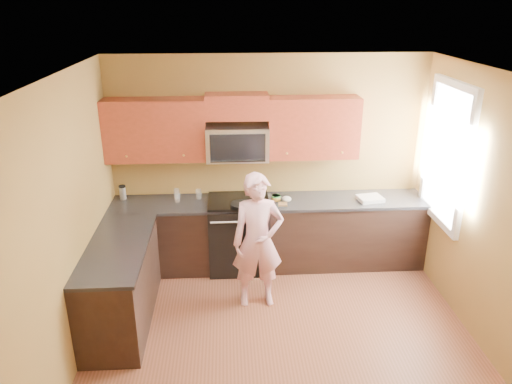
{
  "coord_description": "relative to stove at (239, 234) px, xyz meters",
  "views": [
    {
      "loc": [
        -0.52,
        -3.94,
        3.3
      ],
      "look_at": [
        -0.2,
        1.3,
        1.2
      ],
      "focal_mm": 33.99,
      "sensor_mm": 36.0,
      "label": 1
    }
  ],
  "objects": [
    {
      "name": "napkin_b",
      "position": [
        0.61,
        -0.02,
        0.48
      ],
      "size": [
        0.13,
        0.14,
        0.07
      ],
      "primitive_type": "ellipsoid",
      "rotation": [
        0.0,
        0.0,
        -0.08
      ],
      "color": "silver",
      "rests_on": "countertop_back"
    },
    {
      "name": "upper_cab_left",
      "position": [
        -0.99,
        0.16,
        0.97
      ],
      "size": [
        1.22,
        0.33,
        0.75
      ],
      "primitive_type": null,
      "color": "maroon",
      "rests_on": "wall_back"
    },
    {
      "name": "glass_c",
      "position": [
        -0.78,
        0.19,
        0.51
      ],
      "size": [
        0.09,
        0.09,
        0.12
      ],
      "primitive_type": "cylinder",
      "rotation": [
        0.0,
        0.0,
        0.34
      ],
      "color": "silver",
      "rests_on": "countertop_back"
    },
    {
      "name": "dish_towel",
      "position": [
        1.67,
        -0.05,
        0.47
      ],
      "size": [
        0.34,
        0.29,
        0.05
      ],
      "primitive_type": "cube",
      "rotation": [
        0.0,
        0.0,
        0.17
      ],
      "color": "white",
      "rests_on": "countertop_back"
    },
    {
      "name": "microwave",
      "position": [
        0.0,
        0.12,
        0.97
      ],
      "size": [
        0.76,
        0.4,
        0.42
      ],
      "primitive_type": null,
      "color": "silver",
      "rests_on": "wall_back"
    },
    {
      "name": "glass_b",
      "position": [
        -0.5,
        0.16,
        0.51
      ],
      "size": [
        0.08,
        0.08,
        0.12
      ],
      "primitive_type": "cylinder",
      "rotation": [
        0.0,
        0.0,
        0.11
      ],
      "color": "silver",
      "rests_on": "countertop_back"
    },
    {
      "name": "countertop_back",
      "position": [
        0.4,
        0.01,
        0.43
      ],
      "size": [
        4.0,
        0.62,
        0.04
      ],
      "primitive_type": "cube",
      "color": "black",
      "rests_on": "cabinet_back_run"
    },
    {
      "name": "ceiling",
      "position": [
        0.4,
        -1.68,
        2.23
      ],
      "size": [
        4.0,
        4.0,
        0.0
      ],
      "primitive_type": "plane",
      "rotation": [
        3.14,
        0.0,
        0.0
      ],
      "color": "white",
      "rests_on": "ground"
    },
    {
      "name": "cabinet_left_run",
      "position": [
        -1.3,
        -1.08,
        -0.03
      ],
      "size": [
        0.6,
        1.6,
        0.88
      ],
      "primitive_type": "cube",
      "color": "black",
      "rests_on": "floor"
    },
    {
      "name": "wall_right",
      "position": [
        2.4,
        -1.68,
        0.88
      ],
      "size": [
        0.0,
        4.0,
        4.0
      ],
      "primitive_type": "plane",
      "rotation": [
        1.57,
        0.0,
        -1.57
      ],
      "color": "olive",
      "rests_on": "ground"
    },
    {
      "name": "glass_a",
      "position": [
        -0.77,
        0.06,
        0.51
      ],
      "size": [
        0.08,
        0.08,
        0.12
      ],
      "primitive_type": "cylinder",
      "rotation": [
        0.0,
        0.0,
        -0.22
      ],
      "color": "silver",
      "rests_on": "countertop_back"
    },
    {
      "name": "wall_back",
      "position": [
        0.4,
        0.32,
        0.88
      ],
      "size": [
        4.0,
        0.0,
        4.0
      ],
      "primitive_type": "plane",
      "rotation": [
        1.57,
        0.0,
        0.0
      ],
      "color": "olive",
      "rests_on": "ground"
    },
    {
      "name": "countertop_left",
      "position": [
        -1.29,
        -1.08,
        0.43
      ],
      "size": [
        0.62,
        1.6,
        0.04
      ],
      "primitive_type": "cube",
      "color": "black",
      "rests_on": "cabinet_left_run"
    },
    {
      "name": "napkin_a",
      "position": [
        0.21,
        -0.23,
        0.48
      ],
      "size": [
        0.12,
        0.13,
        0.06
      ],
      "primitive_type": "ellipsoid",
      "rotation": [
        0.0,
        0.0,
        -0.11
      ],
      "color": "silver",
      "rests_on": "countertop_back"
    },
    {
      "name": "window",
      "position": [
        2.38,
        -0.48,
        1.17
      ],
      "size": [
        0.06,
        1.06,
        1.66
      ],
      "primitive_type": null,
      "color": "white",
      "rests_on": "wall_right"
    },
    {
      "name": "floor",
      "position": [
        0.4,
        -1.68,
        -0.47
      ],
      "size": [
        4.0,
        4.0,
        0.0
      ],
      "primitive_type": "plane",
      "color": "brown",
      "rests_on": "ground"
    },
    {
      "name": "wall_left",
      "position": [
        -1.6,
        -1.68,
        0.88
      ],
      "size": [
        0.0,
        4.0,
        4.0
      ],
      "primitive_type": "plane",
      "rotation": [
        1.57,
        0.0,
        1.57
      ],
      "color": "olive",
      "rests_on": "ground"
    },
    {
      "name": "stove",
      "position": [
        0.0,
        0.0,
        0.0
      ],
      "size": [
        0.76,
        0.65,
        0.95
      ],
      "primitive_type": null,
      "color": "black",
      "rests_on": "floor"
    },
    {
      "name": "cabinet_back_run",
      "position": [
        0.4,
        0.02,
        -0.03
      ],
      "size": [
        4.0,
        0.6,
        0.88
      ],
      "primitive_type": "cube",
      "color": "black",
      "rests_on": "floor"
    },
    {
      "name": "toast_slice",
      "position": [
        0.55,
        -0.12,
        0.45
      ],
      "size": [
        0.12,
        0.12,
        0.01
      ],
      "primitive_type": "cube",
      "rotation": [
        0.0,
        0.0,
        -0.1
      ],
      "color": "#B27F47",
      "rests_on": "countertop_back"
    },
    {
      "name": "frying_pan",
      "position": [
        0.04,
        -0.26,
        0.47
      ],
      "size": [
        0.34,
        0.51,
        0.06
      ],
      "primitive_type": null,
      "rotation": [
        0.0,
        0.0,
        0.14
      ],
      "color": "black",
      "rests_on": "stove"
    },
    {
      "name": "woman",
      "position": [
        0.19,
        -0.83,
        0.31
      ],
      "size": [
        0.6,
        0.41,
        1.58
      ],
      "primitive_type": "imported",
      "rotation": [
        0.0,
        0.0,
        0.06
      ],
      "color": "pink",
      "rests_on": "floor"
    },
    {
      "name": "upper_cab_right",
      "position": [
        0.94,
        0.16,
        0.97
      ],
      "size": [
        1.12,
        0.33,
        0.75
      ],
      "primitive_type": null,
      "color": "maroon",
      "rests_on": "wall_back"
    },
    {
      "name": "upper_cab_over_mw",
      "position": [
        0.0,
        0.16,
        1.62
      ],
      "size": [
        0.76,
        0.33,
        0.3
      ],
      "primitive_type": "cube",
      "color": "maroon",
      "rests_on": "wall_back"
    },
    {
      "name": "travel_mug",
      "position": [
        -1.47,
        0.19,
        0.45
      ],
      "size": [
        0.11,
        0.11,
        0.18
      ],
      "primitive_type": null,
      "rotation": [
        0.0,
        0.0,
        -0.31
      ],
      "color": "silver",
      "rests_on": "countertop_back"
    },
    {
      "name": "butter_tub",
      "position": [
        0.48,
        0.03,
        0.45
      ],
      "size": [
        0.15,
        0.15,
        0.08
      ],
      "primitive_type": null,
      "rotation": [
        0.0,
        0.0,
        0.33
      ],
      "color": "#FFBF43",
      "rests_on": "countertop_back"
    }
  ]
}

